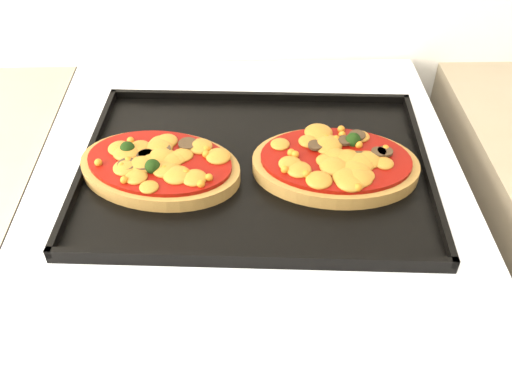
{
  "coord_description": "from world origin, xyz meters",
  "views": [
    {
      "loc": [
        -0.05,
        1.09,
        1.41
      ],
      "look_at": [
        -0.04,
        1.64,
        0.92
      ],
      "focal_mm": 40.0,
      "sensor_mm": 36.0,
      "label": 1
    }
  ],
  "objects_px": {
    "baking_tray": "(255,166)",
    "pizza_left": "(160,165)",
    "pizza_right": "(335,163)",
    "stove": "(250,351)"
  },
  "relations": [
    {
      "from": "baking_tray",
      "to": "pizza_left",
      "type": "xyz_separation_m",
      "value": [
        -0.13,
        -0.01,
        0.01
      ]
    },
    {
      "from": "pizza_left",
      "to": "pizza_right",
      "type": "distance_m",
      "value": 0.23
    },
    {
      "from": "pizza_left",
      "to": "pizza_right",
      "type": "xyz_separation_m",
      "value": [
        0.23,
        -0.0,
        0.0
      ]
    },
    {
      "from": "baking_tray",
      "to": "pizza_right",
      "type": "distance_m",
      "value": 0.11
    },
    {
      "from": "stove",
      "to": "pizza_left",
      "type": "distance_m",
      "value": 0.49
    },
    {
      "from": "baking_tray",
      "to": "pizza_right",
      "type": "relative_size",
      "value": 2.11
    },
    {
      "from": "stove",
      "to": "baking_tray",
      "type": "relative_size",
      "value": 1.96
    },
    {
      "from": "pizza_left",
      "to": "pizza_right",
      "type": "height_order",
      "value": "same"
    },
    {
      "from": "stove",
      "to": "pizza_right",
      "type": "xyz_separation_m",
      "value": [
        0.12,
        -0.03,
        0.48
      ]
    },
    {
      "from": "baking_tray",
      "to": "pizza_right",
      "type": "height_order",
      "value": "pizza_right"
    }
  ]
}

